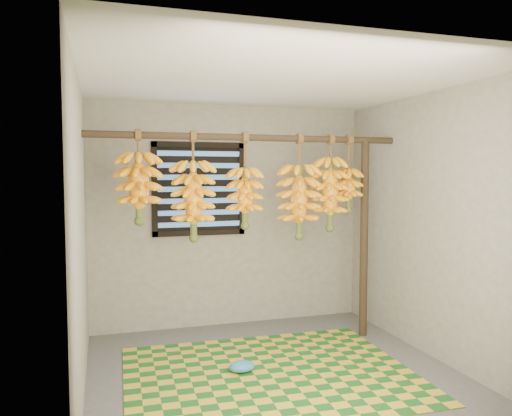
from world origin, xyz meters
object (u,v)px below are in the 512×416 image
object	(u,v)px
banana_bunch_b	(193,201)
banana_bunch_c	(245,198)
woven_mat	(270,374)
support_post	(364,239)
plastic_bag	(242,366)
banana_bunch_e	(299,202)
banana_bunch_f	(348,190)
banana_bunch_a	(139,188)
banana_bunch_d	(330,194)

from	to	relation	value
banana_bunch_b	banana_bunch_c	xyz separation A→B (m)	(0.49, 0.00, 0.02)
woven_mat	support_post	bearing A→B (deg)	28.63
plastic_bag	banana_bunch_e	world-z (taller)	banana_bunch_e
support_post	banana_bunch_e	xyz separation A→B (m)	(-0.72, 0.00, 0.39)
banana_bunch_e	banana_bunch_f	bearing A→B (deg)	0.00
banana_bunch_e	banana_bunch_f	world-z (taller)	same
support_post	banana_bunch_a	xyz separation A→B (m)	(-2.23, 0.00, 0.54)
banana_bunch_a	banana_bunch_e	xyz separation A→B (m)	(1.52, -0.00, -0.15)
banana_bunch_b	banana_bunch_f	bearing A→B (deg)	0.00
banana_bunch_b	banana_bunch_d	xyz separation A→B (m)	(1.37, 0.00, 0.05)
woven_mat	banana_bunch_a	world-z (taller)	banana_bunch_a
support_post	woven_mat	world-z (taller)	support_post
banana_bunch_e	banana_bunch_f	xyz separation A→B (m)	(0.53, 0.00, 0.11)
woven_mat	banana_bunch_e	size ratio (longest dim) A/B	2.31
banana_bunch_d	banana_bunch_f	bearing A→B (deg)	0.00
support_post	banana_bunch_e	size ratio (longest dim) A/B	1.97
banana_bunch_b	banana_bunch_c	bearing A→B (deg)	0.00
banana_bunch_d	banana_bunch_e	size ratio (longest dim) A/B	0.93
plastic_bag	banana_bunch_b	distance (m)	1.51
banana_bunch_b	plastic_bag	bearing A→B (deg)	-63.05
plastic_bag	banana_bunch_e	bearing A→B (deg)	38.01
banana_bunch_e	banana_bunch_f	distance (m)	0.54
support_post	banana_bunch_b	world-z (taller)	banana_bunch_b
banana_bunch_b	banana_bunch_c	world-z (taller)	same
woven_mat	banana_bunch_d	world-z (taller)	banana_bunch_d
banana_bunch_a	woven_mat	bearing A→B (deg)	-34.54
banana_bunch_f	plastic_bag	bearing A→B (deg)	-155.52
woven_mat	plastic_bag	distance (m)	0.24
support_post	banana_bunch_f	distance (m)	0.54
banana_bunch_f	banana_bunch_b	bearing A→B (deg)	180.00
woven_mat	banana_bunch_f	size ratio (longest dim) A/B	3.04
banana_bunch_a	banana_bunch_f	world-z (taller)	same
banana_bunch_a	banana_bunch_e	size ratio (longest dim) A/B	0.81
plastic_bag	banana_bunch_b	size ratio (longest dim) A/B	0.23
banana_bunch_d	plastic_bag	bearing A→B (deg)	-151.62
woven_mat	banana_bunch_b	world-z (taller)	banana_bunch_b
support_post	banana_bunch_e	world-z (taller)	banana_bunch_e
woven_mat	banana_bunch_f	distance (m)	1.96
banana_bunch_c	banana_bunch_d	distance (m)	0.88
banana_bunch_b	banana_bunch_f	distance (m)	1.57
plastic_bag	banana_bunch_b	world-z (taller)	banana_bunch_b
woven_mat	banana_bunch_a	xyz separation A→B (m)	(-0.99, 0.68, 1.53)
banana_bunch_f	banana_bunch_e	bearing A→B (deg)	180.00
banana_bunch_f	woven_mat	bearing A→B (deg)	-147.36
banana_bunch_a	banana_bunch_e	distance (m)	1.52
woven_mat	banana_bunch_e	distance (m)	1.63
woven_mat	banana_bunch_c	distance (m)	1.59
support_post	banana_bunch_d	bearing A→B (deg)	180.00
banana_bunch_e	banana_bunch_a	bearing A→B (deg)	180.00
woven_mat	banana_bunch_e	bearing A→B (deg)	52.04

